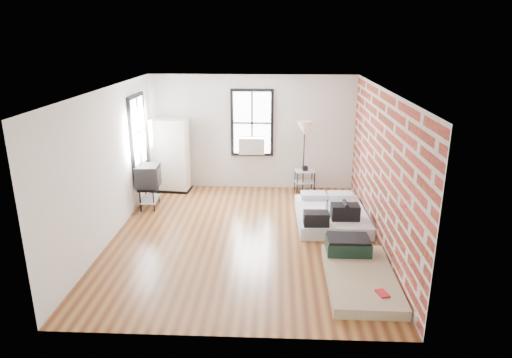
# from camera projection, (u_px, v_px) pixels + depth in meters

# --- Properties ---
(ground) EXTENTS (6.00, 6.00, 0.00)m
(ground) POSITION_uv_depth(u_px,v_px,m) (244.00, 237.00, 8.74)
(ground) COLOR #572D16
(ground) RESTS_ON ground
(room_shell) EXTENTS (5.02, 6.02, 2.80)m
(room_shell) POSITION_uv_depth(u_px,v_px,m) (257.00, 145.00, 8.54)
(room_shell) COLOR silver
(room_shell) RESTS_ON ground
(mattress_main) EXTENTS (1.44, 1.93, 0.61)m
(mattress_main) POSITION_uv_depth(u_px,v_px,m) (331.00, 214.00, 9.39)
(mattress_main) COLOR white
(mattress_main) RESTS_ON ground
(mattress_bare) EXTENTS (1.06, 2.01, 0.43)m
(mattress_bare) POSITION_uv_depth(u_px,v_px,m) (357.00, 269.00, 7.29)
(mattress_bare) COLOR tan
(mattress_bare) RESTS_ON ground
(wardrobe) EXTENTS (0.94, 0.59, 1.78)m
(wardrobe) POSITION_uv_depth(u_px,v_px,m) (171.00, 156.00, 11.07)
(wardrobe) COLOR black
(wardrobe) RESTS_ON ground
(side_table) EXTENTS (0.53, 0.44, 0.64)m
(side_table) POSITION_uv_depth(u_px,v_px,m) (305.00, 175.00, 11.14)
(side_table) COLOR black
(side_table) RESTS_ON ground
(floor_lamp) EXTENTS (0.38, 0.38, 1.76)m
(floor_lamp) POSITION_uv_depth(u_px,v_px,m) (305.00, 131.00, 10.74)
(floor_lamp) COLOR black
(floor_lamp) RESTS_ON ground
(tv_stand) EXTENTS (0.52, 0.71, 0.97)m
(tv_stand) POSITION_uv_depth(u_px,v_px,m) (148.00, 177.00, 10.05)
(tv_stand) COLOR black
(tv_stand) RESTS_ON ground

